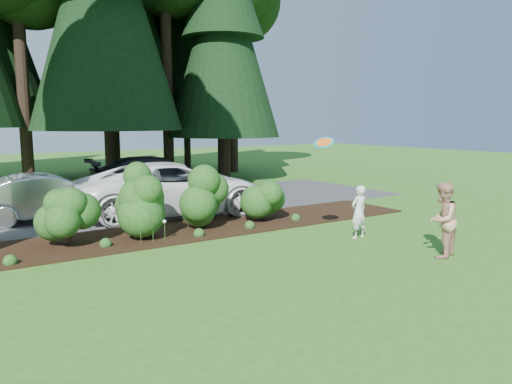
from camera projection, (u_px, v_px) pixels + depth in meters
ground at (213, 267)px, 10.02m from camera, size 80.00×80.00×0.00m
mulch_bed at (152, 235)px, 12.70m from camera, size 16.00×2.50×0.05m
driveway at (102, 211)px, 16.21m from camera, size 22.00×6.00×0.03m
shrub_row at (180, 203)px, 12.92m from camera, size 6.53×1.60×1.61m
lily_cluster at (153, 224)px, 11.77m from camera, size 0.69×0.09×0.57m
car_silver_wagon at (49, 197)px, 14.49m from camera, size 4.15×1.49×1.36m
car_white_suv at (174, 188)px, 15.36m from camera, size 6.18×3.49×1.63m
car_dark_suv at (157, 175)px, 19.56m from camera, size 5.41×2.71×1.51m
child at (359, 212)px, 12.39m from camera, size 0.50×0.35×1.33m
adult at (442, 220)px, 10.64m from camera, size 0.95×0.84×1.62m
frisbee at (324, 143)px, 11.59m from camera, size 0.52×0.49×0.36m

